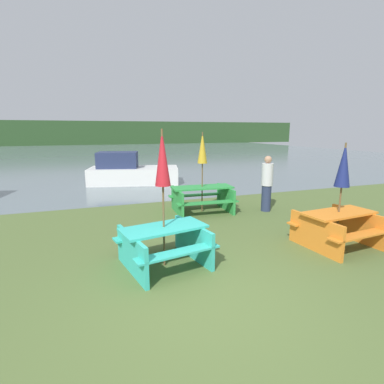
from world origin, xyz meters
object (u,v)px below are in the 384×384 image
boat (131,172)px  person (267,184)px  picnic_table_green (202,197)px  umbrella_navy (344,166)px  umbrella_gold (202,149)px  umbrella_crimson (162,160)px  picnic_table_teal (164,242)px  picnic_table_orange (337,226)px

boat → person: bearing=-49.1°
picnic_table_green → boat: 5.95m
umbrella_navy → boat: 9.93m
umbrella_gold → umbrella_crimson: bearing=-122.1°
person → umbrella_gold: bearing=162.8°
picnic_table_teal → picnic_table_green: 3.84m
boat → person: 7.16m
picnic_table_teal → umbrella_crimson: umbrella_crimson is taller
picnic_table_green → umbrella_gold: bearing=-90.0°
boat → umbrella_gold: bearing=-63.0°
picnic_table_teal → person: bearing=34.0°
picnic_table_green → umbrella_navy: bearing=-64.3°
picnic_table_teal → boat: bearing=85.4°
umbrella_crimson → person: 4.89m
umbrella_crimson → boat: (0.73, 9.05, -1.42)m
picnic_table_orange → picnic_table_teal: picnic_table_orange is taller
picnic_table_orange → picnic_table_teal: (-3.76, 0.32, -0.00)m
picnic_table_green → umbrella_crimson: (-2.04, -3.25, 1.50)m
picnic_table_teal → person: person is taller
umbrella_navy → boat: size_ratio=0.51×
umbrella_gold → umbrella_navy: bearing=-64.3°
umbrella_navy → person: 3.12m
picnic_table_orange → umbrella_gold: (-1.72, 3.58, 1.48)m
umbrella_navy → umbrella_crimson: bearing=175.1°
picnic_table_orange → boat: bearing=107.9°
picnic_table_orange → person: 3.02m
umbrella_crimson → umbrella_navy: (3.76, -0.32, -0.23)m
umbrella_gold → boat: bearing=102.8°
umbrella_crimson → umbrella_navy: umbrella_crimson is taller
boat → person: person is taller
boat → person: size_ratio=2.56×
umbrella_navy → person: bearing=86.5°
picnic_table_green → boat: (-1.32, 5.80, 0.08)m
picnic_table_teal → picnic_table_orange: bearing=-4.9°
picnic_table_green → person: (1.90, -0.59, 0.39)m
picnic_table_green → umbrella_gold: 1.46m
picnic_table_orange → umbrella_gold: bearing=115.7°
picnic_table_green → picnic_table_orange: bearing=-64.3°
picnic_table_orange → umbrella_gold: umbrella_gold is taller
umbrella_gold → boat: (-1.32, 5.80, -1.38)m
picnic_table_teal → umbrella_gold: umbrella_gold is taller
picnic_table_green → umbrella_navy: umbrella_navy is taller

